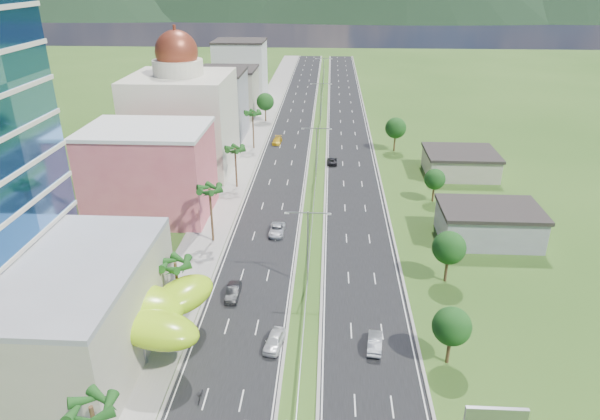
# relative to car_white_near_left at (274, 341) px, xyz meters

# --- Properties ---
(ground) EXTENTS (500.00, 500.00, 0.00)m
(ground) POSITION_rel_car_white_near_left_xyz_m (3.20, 3.40, -0.82)
(ground) COLOR #2D5119
(ground) RESTS_ON ground
(road_left) EXTENTS (11.00, 260.00, 0.04)m
(road_left) POSITION_rel_car_white_near_left_xyz_m (-4.30, 93.40, -0.80)
(road_left) COLOR black
(road_left) RESTS_ON ground
(road_right) EXTENTS (11.00, 260.00, 0.04)m
(road_right) POSITION_rel_car_white_near_left_xyz_m (10.70, 93.40, -0.80)
(road_right) COLOR black
(road_right) RESTS_ON ground
(sidewalk_left) EXTENTS (7.00, 260.00, 0.12)m
(sidewalk_left) POSITION_rel_car_white_near_left_xyz_m (-13.80, 93.40, -0.76)
(sidewalk_left) COLOR gray
(sidewalk_left) RESTS_ON ground
(median_guardrail) EXTENTS (0.10, 216.06, 0.76)m
(median_guardrail) POSITION_rel_car_white_near_left_xyz_m (3.20, 75.39, -0.20)
(median_guardrail) COLOR gray
(median_guardrail) RESTS_ON ground
(streetlight_median_b) EXTENTS (6.04, 0.25, 11.00)m
(streetlight_median_b) POSITION_rel_car_white_near_left_xyz_m (3.20, 13.40, 5.93)
(streetlight_median_b) COLOR gray
(streetlight_median_b) RESTS_ON ground
(streetlight_median_c) EXTENTS (6.04, 0.25, 11.00)m
(streetlight_median_c) POSITION_rel_car_white_near_left_xyz_m (3.20, 53.40, 5.93)
(streetlight_median_c) COLOR gray
(streetlight_median_c) RESTS_ON ground
(streetlight_median_d) EXTENTS (6.04, 0.25, 11.00)m
(streetlight_median_d) POSITION_rel_car_white_near_left_xyz_m (3.20, 98.40, 5.93)
(streetlight_median_d) COLOR gray
(streetlight_median_d) RESTS_ON ground
(streetlight_median_e) EXTENTS (6.04, 0.25, 11.00)m
(streetlight_median_e) POSITION_rel_car_white_near_left_xyz_m (3.20, 143.40, 5.93)
(streetlight_median_e) COLOR gray
(streetlight_median_e) RESTS_ON ground
(mall_podium) EXTENTS (30.00, 24.00, 11.00)m
(mall_podium) POSITION_rel_car_white_near_left_xyz_m (-28.80, -2.60, 4.68)
(mall_podium) COLOR #A39D86
(mall_podium) RESTS_ON ground
(lime_canopy) EXTENTS (18.00, 15.00, 7.40)m
(lime_canopy) POSITION_rel_car_white_near_left_xyz_m (-16.80, -0.60, 4.17)
(lime_canopy) COLOR #9CD414
(lime_canopy) RESTS_ON ground
(pink_shophouse) EXTENTS (20.00, 15.00, 15.00)m
(pink_shophouse) POSITION_rel_car_white_near_left_xyz_m (-24.80, 35.40, 6.68)
(pink_shophouse) COLOR #CA5260
(pink_shophouse) RESTS_ON ground
(domed_building) EXTENTS (20.00, 20.00, 28.70)m
(domed_building) POSITION_rel_car_white_near_left_xyz_m (-24.80, 58.40, 10.53)
(domed_building) COLOR beige
(domed_building) RESTS_ON ground
(midrise_grey) EXTENTS (16.00, 15.00, 16.00)m
(midrise_grey) POSITION_rel_car_white_near_left_xyz_m (-23.80, 83.40, 7.18)
(midrise_grey) COLOR gray
(midrise_grey) RESTS_ON ground
(midrise_beige) EXTENTS (16.00, 15.00, 13.00)m
(midrise_beige) POSITION_rel_car_white_near_left_xyz_m (-23.80, 105.40, 5.68)
(midrise_beige) COLOR #A39D86
(midrise_beige) RESTS_ON ground
(midrise_white) EXTENTS (16.00, 15.00, 18.00)m
(midrise_white) POSITION_rel_car_white_near_left_xyz_m (-23.80, 128.40, 8.18)
(midrise_white) COLOR silver
(midrise_white) RESTS_ON ground
(shed_near) EXTENTS (15.00, 10.00, 5.00)m
(shed_near) POSITION_rel_car_white_near_left_xyz_m (31.20, 28.40, 1.68)
(shed_near) COLOR gray
(shed_near) RESTS_ON ground
(shed_far) EXTENTS (14.00, 12.00, 4.40)m
(shed_far) POSITION_rel_car_white_near_left_xyz_m (33.20, 58.40, 1.38)
(shed_far) COLOR #A39D86
(shed_far) RESTS_ON ground
(palm_tree_a) EXTENTS (3.60, 3.60, 9.10)m
(palm_tree_a) POSITION_rel_car_white_near_left_xyz_m (-12.30, -18.60, 7.20)
(palm_tree_a) COLOR #47301C
(palm_tree_a) RESTS_ON ground
(palm_tree_b) EXTENTS (3.60, 3.60, 8.10)m
(palm_tree_b) POSITION_rel_car_white_near_left_xyz_m (-12.30, 5.40, 6.24)
(palm_tree_b) COLOR #47301C
(palm_tree_b) RESTS_ON ground
(palm_tree_c) EXTENTS (3.60, 3.60, 9.60)m
(palm_tree_c) POSITION_rel_car_white_near_left_xyz_m (-12.30, 25.40, 7.68)
(palm_tree_c) COLOR #47301C
(palm_tree_c) RESTS_ON ground
(palm_tree_d) EXTENTS (3.60, 3.60, 8.60)m
(palm_tree_d) POSITION_rel_car_white_near_left_xyz_m (-12.30, 48.40, 6.72)
(palm_tree_d) COLOR #47301C
(palm_tree_d) RESTS_ON ground
(palm_tree_e) EXTENTS (3.60, 3.60, 9.40)m
(palm_tree_e) POSITION_rel_car_white_near_left_xyz_m (-12.30, 73.40, 7.49)
(palm_tree_e) COLOR #47301C
(palm_tree_e) RESTS_ON ground
(leafy_tree_lfar) EXTENTS (4.90, 4.90, 8.05)m
(leafy_tree_lfar) POSITION_rel_car_white_near_left_xyz_m (-12.30, 98.40, 4.76)
(leafy_tree_lfar) COLOR #47301C
(leafy_tree_lfar) RESTS_ON ground
(leafy_tree_ra) EXTENTS (4.20, 4.20, 6.90)m
(leafy_tree_ra) POSITION_rel_car_white_near_left_xyz_m (19.20, -1.60, 3.95)
(leafy_tree_ra) COLOR #47301C
(leafy_tree_ra) RESTS_ON ground
(leafy_tree_rb) EXTENTS (4.55, 4.55, 7.47)m
(leafy_tree_rb) POSITION_rel_car_white_near_left_xyz_m (22.20, 15.40, 4.36)
(leafy_tree_rb) COLOR #47301C
(leafy_tree_rb) RESTS_ON ground
(leafy_tree_rc) EXTENTS (3.85, 3.85, 6.33)m
(leafy_tree_rc) POSITION_rel_car_white_near_left_xyz_m (25.20, 43.40, 3.55)
(leafy_tree_rc) COLOR #47301C
(leafy_tree_rc) RESTS_ON ground
(leafy_tree_rd) EXTENTS (4.90, 4.90, 8.05)m
(leafy_tree_rd) POSITION_rel_car_white_near_left_xyz_m (21.20, 73.40, 4.76)
(leafy_tree_rd) COLOR #47301C
(leafy_tree_rd) RESTS_ON ground
(mountain_ridge) EXTENTS (860.00, 140.00, 90.00)m
(mountain_ridge) POSITION_rel_car_white_near_left_xyz_m (63.20, 453.40, -0.82)
(mountain_ridge) COLOR black
(mountain_ridge) RESTS_ON ground
(car_white_near_left) EXTENTS (2.59, 4.83, 1.56)m
(car_white_near_left) POSITION_rel_car_white_near_left_xyz_m (0.00, 0.00, 0.00)
(car_white_near_left) COLOR silver
(car_white_near_left) RESTS_ON road_left
(car_dark_left) EXTENTS (1.64, 4.67, 1.54)m
(car_dark_left) POSITION_rel_car_white_near_left_xyz_m (-6.40, 9.75, -0.01)
(car_dark_left) COLOR black
(car_dark_left) RESTS_ON road_left
(car_silver_mid_left) EXTENTS (2.46, 5.18, 1.43)m
(car_silver_mid_left) POSITION_rel_car_white_near_left_xyz_m (-2.41, 28.40, -0.07)
(car_silver_mid_left) COLOR #B5B8BE
(car_silver_mid_left) RESTS_ON road_left
(car_yellow_far_left) EXTENTS (2.32, 5.14, 1.46)m
(car_yellow_far_left) POSITION_rel_car_white_near_left_xyz_m (-7.06, 77.62, -0.05)
(car_yellow_far_left) COLOR gold
(car_yellow_far_left) RESTS_ON road_left
(car_silver_right) EXTENTS (2.09, 4.71, 1.50)m
(car_silver_right) POSITION_rel_car_white_near_left_xyz_m (11.44, 0.39, -0.03)
(car_silver_right) COLOR #989A9F
(car_silver_right) RESTS_ON road_right
(car_dark_far_right) EXTENTS (2.16, 4.60, 1.27)m
(car_dark_far_right) POSITION_rel_car_white_near_left_xyz_m (6.52, 63.33, -0.15)
(car_dark_far_right) COLOR black
(car_dark_far_right) RESTS_ON road_right
(motorcycle) EXTENTS (0.60, 1.91, 1.22)m
(motorcycle) POSITION_rel_car_white_near_left_xyz_m (-6.57, -8.62, -0.17)
(motorcycle) COLOR black
(motorcycle) RESTS_ON road_left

